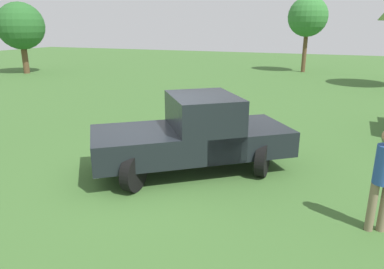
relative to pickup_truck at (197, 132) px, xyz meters
The scene contains 5 objects.
ground_plane 1.49m from the pickup_truck, 38.26° to the right, with size 80.00×80.00×0.00m, color #3D662D.
pickup_truck is the anchor object (origin of this frame).
person_bystander 4.06m from the pickup_truck, 70.06° to the left, with size 0.41×0.41×1.82m.
tree_back_left 22.07m from the pickup_truck, 124.13° to the right, with size 3.27×3.27×4.97m.
tree_side 20.91m from the pickup_truck, behind, with size 2.84×2.84×5.40m.
Camera 1 is at (6.62, 3.61, 3.38)m, focal length 33.16 mm.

